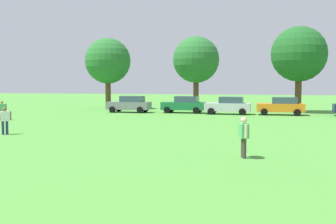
% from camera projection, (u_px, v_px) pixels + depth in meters
% --- Properties ---
extents(ground_plane, '(160.00, 160.00, 0.00)m').
position_uv_depth(ground_plane, '(171.00, 122.00, 32.04)').
color(ground_plane, '#4C9338').
extents(adult_bystander, '(0.45, 0.74, 1.63)m').
position_uv_depth(adult_bystander, '(244.00, 134.00, 16.33)').
color(adult_bystander, '#3F3833').
rests_on(adult_bystander, ground).
extents(bystander_near_trees, '(0.55, 0.62, 1.59)m').
position_uv_depth(bystander_near_trees, '(5.00, 118.00, 23.89)').
color(bystander_near_trees, navy).
rests_on(bystander_near_trees, ground).
extents(bystander_midfield, '(0.54, 0.60, 1.56)m').
position_uv_depth(bystander_midfield, '(2.00, 109.00, 33.37)').
color(bystander_midfield, '#4C4C51').
rests_on(bystander_midfield, ground).
extents(parked_car_gray_0, '(4.30, 2.02, 1.68)m').
position_uv_depth(parked_car_gray_0, '(130.00, 104.00, 42.20)').
color(parked_car_gray_0, slate).
rests_on(parked_car_gray_0, ground).
extents(parked_car_green_1, '(4.30, 2.02, 1.68)m').
position_uv_depth(parked_car_green_1, '(184.00, 104.00, 41.49)').
color(parked_car_green_1, '#196B38').
rests_on(parked_car_green_1, ground).
extents(parked_car_silver_2, '(4.30, 2.02, 1.68)m').
position_uv_depth(parked_car_silver_2, '(229.00, 105.00, 39.63)').
color(parked_car_silver_2, silver).
rests_on(parked_car_silver_2, ground).
extents(parked_car_orange_3, '(4.30, 2.02, 1.68)m').
position_uv_depth(parked_car_orange_3, '(282.00, 106.00, 38.64)').
color(parked_car_orange_3, orange).
rests_on(parked_car_orange_3, ground).
extents(tree_far_left, '(5.24, 5.24, 8.16)m').
position_uv_depth(tree_far_left, '(108.00, 61.00, 47.68)').
color(tree_far_left, brown).
rests_on(tree_far_left, ground).
extents(tree_center, '(5.40, 5.40, 8.41)m').
position_uv_depth(tree_center, '(196.00, 60.00, 48.18)').
color(tree_center, brown).
rests_on(tree_center, ground).
extents(tree_far_right, '(5.60, 5.60, 8.72)m').
position_uv_depth(tree_far_right, '(299.00, 54.00, 41.92)').
color(tree_far_right, brown).
rests_on(tree_far_right, ground).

